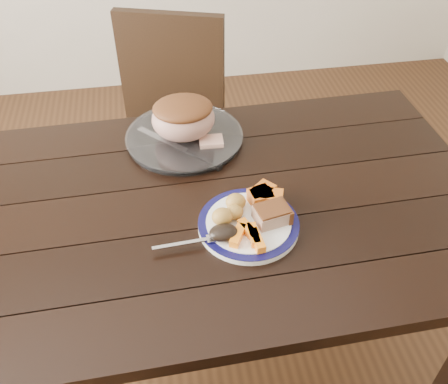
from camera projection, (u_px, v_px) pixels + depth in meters
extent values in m
plane|color=#472B16|center=(202.00, 353.00, 1.82)|extent=(4.00, 4.00, 0.00)
cube|color=black|center=(193.00, 210.00, 1.34)|extent=(1.62, 0.93, 0.04)
cube|color=black|center=(366.00, 190.00, 1.96)|extent=(0.07, 0.07, 0.71)
cube|color=black|center=(165.00, 150.00, 1.99)|extent=(0.53, 0.53, 0.04)
cube|color=black|center=(172.00, 69.00, 1.97)|extent=(0.41, 0.17, 0.46)
cube|color=black|center=(217.00, 171.00, 2.26)|extent=(0.04, 0.04, 0.43)
cube|color=black|center=(203.00, 228.00, 2.00)|extent=(0.04, 0.04, 0.43)
cube|color=black|center=(140.00, 164.00, 2.30)|extent=(0.04, 0.04, 0.43)
cube|color=black|center=(116.00, 219.00, 2.04)|extent=(0.04, 0.04, 0.43)
cylinder|color=white|center=(248.00, 225.00, 1.26)|extent=(0.26, 0.26, 0.02)
torus|color=#0C0B39|center=(249.00, 222.00, 1.25)|extent=(0.26, 0.26, 0.02)
cylinder|color=white|center=(185.00, 138.00, 1.53)|extent=(0.35, 0.35, 0.02)
cube|color=tan|center=(272.00, 215.00, 1.24)|extent=(0.09, 0.08, 0.04)
ellipsoid|color=gold|center=(222.00, 217.00, 1.23)|extent=(0.05, 0.05, 0.04)
ellipsoid|color=gold|center=(234.00, 212.00, 1.24)|extent=(0.05, 0.04, 0.04)
ellipsoid|color=gold|center=(236.00, 202.00, 1.27)|extent=(0.05, 0.05, 0.04)
cube|color=orange|center=(238.00, 235.00, 1.20)|extent=(0.05, 0.07, 0.02)
cube|color=orange|center=(257.00, 240.00, 1.19)|extent=(0.03, 0.07, 0.02)
cube|color=orange|center=(248.00, 230.00, 1.21)|extent=(0.05, 0.07, 0.02)
cube|color=orange|center=(254.00, 235.00, 1.20)|extent=(0.02, 0.07, 0.02)
cube|color=orange|center=(260.00, 196.00, 1.29)|extent=(0.07, 0.06, 0.04)
cube|color=orange|center=(262.00, 198.00, 1.28)|extent=(0.06, 0.05, 0.04)
cube|color=orange|center=(272.00, 199.00, 1.28)|extent=(0.07, 0.06, 0.04)
cube|color=orange|center=(264.00, 193.00, 1.30)|extent=(0.07, 0.07, 0.04)
ellipsoid|color=black|center=(224.00, 233.00, 1.20)|extent=(0.07, 0.05, 0.03)
cube|color=silver|center=(181.00, 244.00, 1.19)|extent=(0.14, 0.02, 0.00)
cube|color=silver|center=(216.00, 238.00, 1.21)|extent=(0.05, 0.03, 0.00)
ellipsoid|color=tan|center=(183.00, 119.00, 1.48)|extent=(0.19, 0.16, 0.12)
cube|color=tan|center=(211.00, 142.00, 1.49)|extent=(0.07, 0.06, 0.02)
cube|color=silver|center=(163.00, 142.00, 1.53)|extent=(0.15, 0.16, 0.00)
cube|color=black|center=(204.00, 160.00, 1.45)|extent=(0.10, 0.10, 0.01)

